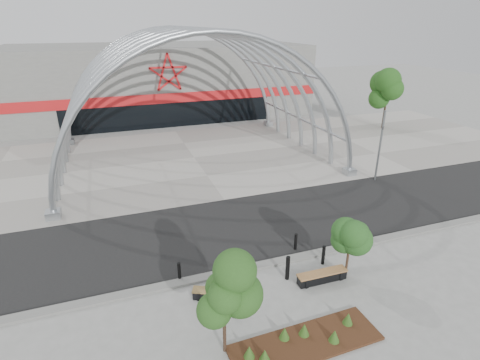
{
  "coord_description": "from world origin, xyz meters",
  "views": [
    {
      "loc": [
        -6.2,
        -13.54,
        10.51
      ],
      "look_at": [
        0.0,
        4.0,
        2.6
      ],
      "focal_mm": 28.0,
      "sensor_mm": 36.0,
      "label": 1
    }
  ],
  "objects_px": {
    "bench_1": "(322,277)",
    "street_tree_0": "(224,289)",
    "bollard_2": "(288,268)",
    "signal_pole": "(380,145)",
    "street_tree_1": "(351,231)",
    "bench_0": "(217,295)"
  },
  "relations": [
    {
      "from": "signal_pole",
      "to": "street_tree_0",
      "type": "xyz_separation_m",
      "value": [
        -14.65,
        -10.83,
        0.02
      ]
    },
    {
      "from": "street_tree_0",
      "to": "bench_1",
      "type": "relative_size",
      "value": 1.61
    },
    {
      "from": "street_tree_1",
      "to": "bench_1",
      "type": "bearing_deg",
      "value": 177.73
    },
    {
      "from": "bench_1",
      "to": "street_tree_0",
      "type": "bearing_deg",
      "value": -156.99
    },
    {
      "from": "street_tree_1",
      "to": "signal_pole",
      "type": "bearing_deg",
      "value": 46.18
    },
    {
      "from": "bollard_2",
      "to": "bench_1",
      "type": "bearing_deg",
      "value": -25.83
    },
    {
      "from": "signal_pole",
      "to": "bollard_2",
      "type": "bearing_deg",
      "value": -143.71
    },
    {
      "from": "street_tree_0",
      "to": "bench_1",
      "type": "distance_m",
      "value": 6.07
    },
    {
      "from": "bench_0",
      "to": "bollard_2",
      "type": "height_order",
      "value": "bollard_2"
    },
    {
      "from": "signal_pole",
      "to": "street_tree_0",
      "type": "bearing_deg",
      "value": -143.54
    },
    {
      "from": "street_tree_1",
      "to": "bollard_2",
      "type": "bearing_deg",
      "value": 164.5
    },
    {
      "from": "bench_0",
      "to": "bollard_2",
      "type": "xyz_separation_m",
      "value": [
        3.27,
        0.22,
        0.36
      ]
    },
    {
      "from": "signal_pole",
      "to": "street_tree_1",
      "type": "relative_size",
      "value": 1.54
    },
    {
      "from": "street_tree_0",
      "to": "bollard_2",
      "type": "distance_m",
      "value": 5.15
    },
    {
      "from": "street_tree_1",
      "to": "bollard_2",
      "type": "xyz_separation_m",
      "value": [
        -2.54,
        0.7,
        -1.77
      ]
    },
    {
      "from": "bench_1",
      "to": "signal_pole",
      "type": "bearing_deg",
      "value": 42.24
    },
    {
      "from": "street_tree_1",
      "to": "bench_0",
      "type": "bearing_deg",
      "value": 175.2
    },
    {
      "from": "bollard_2",
      "to": "street_tree_0",
      "type": "bearing_deg",
      "value": -143.05
    },
    {
      "from": "street_tree_1",
      "to": "bench_0",
      "type": "relative_size",
      "value": 1.61
    },
    {
      "from": "bench_0",
      "to": "bollard_2",
      "type": "bearing_deg",
      "value": 3.77
    },
    {
      "from": "signal_pole",
      "to": "bench_1",
      "type": "bearing_deg",
      "value": -137.76
    },
    {
      "from": "street_tree_0",
      "to": "signal_pole",
      "type": "bearing_deg",
      "value": 36.46
    }
  ]
}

